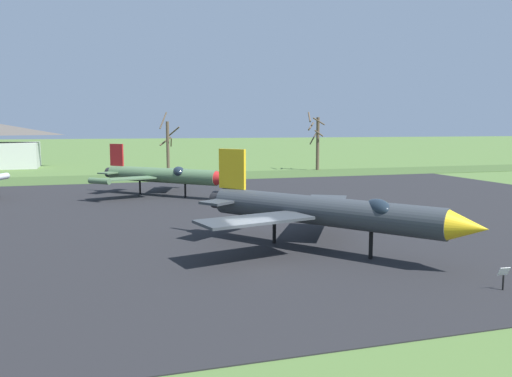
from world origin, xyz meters
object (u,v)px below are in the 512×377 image
at_px(jet_fighter_rear_center, 324,210).
at_px(info_placard_front_left, 232,198).
at_px(jet_fighter_front_left, 164,175).
at_px(info_placard_rear_center, 504,276).

bearing_deg(jet_fighter_rear_center, info_placard_front_left, 92.14).
distance_m(jet_fighter_front_left, info_placard_rear_center, 37.17).
height_order(info_placard_front_left, jet_fighter_rear_center, jet_fighter_rear_center).
bearing_deg(jet_fighter_front_left, info_placard_rear_center, -72.92).
relative_size(jet_fighter_front_left, info_placard_front_left, 14.83).
bearing_deg(info_placard_rear_center, jet_fighter_front_left, 107.08).
bearing_deg(info_placard_front_left, info_placard_rear_center, -79.00).
relative_size(info_placard_front_left, jet_fighter_rear_center, 0.06).
distance_m(jet_fighter_rear_center, info_placard_rear_center, 10.20).
xyz_separation_m(jet_fighter_front_left, info_placard_front_left, (5.45, -7.44, -1.64)).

